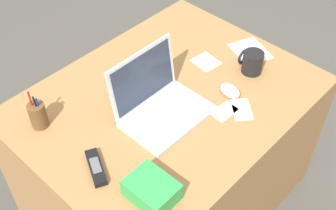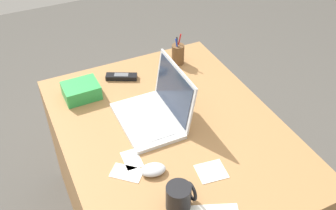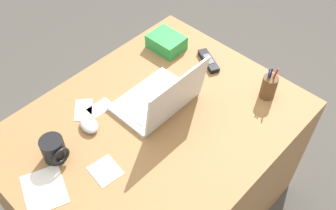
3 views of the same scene
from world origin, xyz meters
name	(u,v)px [view 1 (image 1 of 3)]	position (x,y,z in m)	size (l,w,h in m)	color
ground_plane	(168,194)	(0.00, 0.00, 0.00)	(6.00, 6.00, 0.00)	#4C4944
desk	(168,152)	(0.00, 0.00, 0.35)	(1.19, 0.92, 0.71)	#9E7042
laptop	(159,103)	(-0.09, -0.04, 0.76)	(0.34, 0.27, 0.24)	silver
computer_mouse	(230,90)	(0.19, -0.17, 0.73)	(0.07, 0.10, 0.03)	silver
coffee_mug_white	(252,62)	(0.37, -0.15, 0.76)	(0.09, 0.10, 0.10)	black
cordless_phone	(96,167)	(-0.44, -0.07, 0.72)	(0.11, 0.16, 0.03)	black
pen_holder	(38,115)	(-0.45, 0.25, 0.76)	(0.07, 0.07, 0.17)	brown
snack_bag	(152,190)	(-0.38, -0.29, 0.74)	(0.13, 0.16, 0.07)	green
paper_note_near_laptop	(224,111)	(0.09, -0.22, 0.71)	(0.10, 0.07, 0.00)	white
paper_note_left	(242,109)	(0.15, -0.26, 0.71)	(0.07, 0.12, 0.00)	white
paper_note_right	(250,51)	(0.48, -0.07, 0.71)	(0.14, 0.17, 0.00)	white
paper_note_front	(206,62)	(0.28, 0.03, 0.71)	(0.10, 0.11, 0.00)	white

